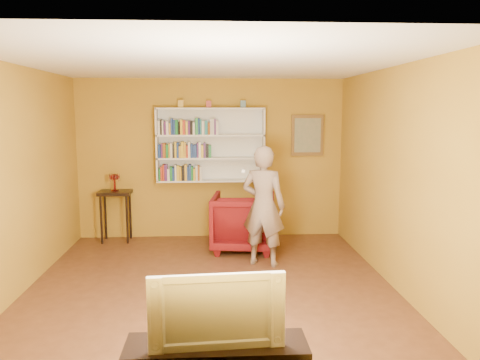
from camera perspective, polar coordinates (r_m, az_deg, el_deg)
The scene contains 15 objects.
room_shell at distance 5.58m, azimuth -3.64°, elevation -3.43°, with size 5.30×5.80×2.88m.
bookshelf at distance 7.89m, azimuth -3.59°, elevation 4.28°, with size 1.80×0.29×1.23m.
books_row_lower at distance 7.85m, azimuth -7.26°, elevation 0.84°, with size 0.70×0.19×0.27m.
books_row_middle at distance 7.81m, azimuth -6.73°, elevation 3.59°, with size 0.87×0.19×0.26m.
books_row_upper at distance 7.78m, azimuth -6.28°, elevation 6.38°, with size 0.99×0.19×0.27m.
ornament_left at distance 7.83m, azimuth -7.23°, elevation 9.19°, with size 0.09×0.09×0.12m, color gold.
ornament_centre at distance 7.81m, azimuth -3.83°, elevation 9.20°, with size 0.08×0.08×0.11m, color #A13835.
ornament_right at distance 7.83m, azimuth 0.36°, elevation 9.24°, with size 0.09×0.09×0.12m, color slate.
framed_painting at distance 8.10m, azimuth 8.21°, elevation 5.42°, with size 0.55×0.05×0.70m.
console_table at distance 8.02m, azimuth -14.95°, elevation -2.34°, with size 0.52×0.40×0.85m.
ruby_lustre at distance 7.96m, azimuth -15.05°, elevation 0.16°, with size 0.18×0.18×0.29m.
armchair at distance 7.33m, azimuth 0.41°, elevation -5.12°, with size 0.95×0.98×0.89m, color #4A050C.
person at distance 6.54m, azimuth 2.87°, elevation -3.18°, with size 0.62×0.40×1.69m, color #776357.
game_remote at distance 6.04m, azimuth 0.35°, elevation 1.17°, with size 0.04×0.15×0.04m, color white.
television at distance 3.51m, azimuth -2.93°, elevation -15.16°, with size 0.97×0.13×0.56m, color black.
Camera 1 is at (0.04, -5.46, 2.16)m, focal length 35.00 mm.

